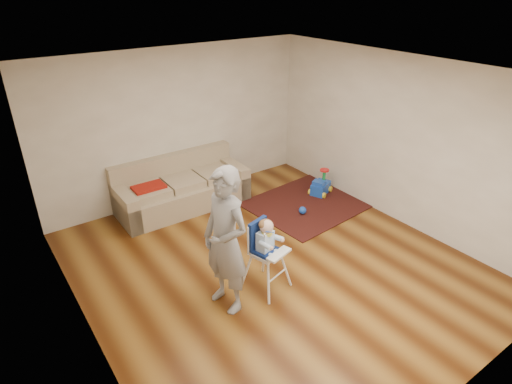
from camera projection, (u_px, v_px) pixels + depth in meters
ground at (272, 264)px, 6.15m from camera, size 5.50×5.50×0.00m
room_envelope at (251, 130)px, 5.68m from camera, size 5.04×5.52×2.72m
sofa at (182, 184)px, 7.49m from camera, size 2.30×0.96×0.89m
side_table at (146, 201)px, 7.32m from camera, size 0.52×0.52×0.52m
area_rug at (312, 201)px, 7.83m from camera, size 2.37×1.86×0.02m
ride_on_toy at (321, 182)px, 8.02m from camera, size 0.48×0.42×0.44m
toy_ball at (303, 210)px, 7.38m from camera, size 0.13×0.13×0.13m
high_chair at (266, 256)px, 5.48m from camera, size 0.59×0.59×1.04m
adult at (226, 242)px, 4.99m from camera, size 0.55×0.74×1.86m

